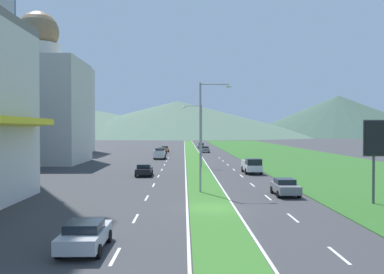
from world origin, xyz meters
name	(u,v)px	position (x,y,z in m)	size (l,w,h in m)	color
ground_plane	(211,209)	(0.00, 0.00, 0.00)	(600.00, 600.00, 0.00)	#38383A
grass_median	(193,156)	(0.00, 60.00, 0.03)	(3.20, 240.00, 0.06)	#387028
grass_verge_right	(290,156)	(20.60, 60.00, 0.03)	(24.00, 240.00, 0.06)	#2D6023
lane_dash_left_1	(115,256)	(-5.10, -11.70, 0.01)	(0.16, 2.80, 0.01)	silver
lane_dash_left_2	(136,218)	(-5.10, -3.40, 0.01)	(0.16, 2.80, 0.01)	silver
lane_dash_left_3	(147,198)	(-5.10, 4.90, 0.01)	(0.16, 2.80, 0.01)	silver
lane_dash_left_4	(154,185)	(-5.10, 13.20, 0.01)	(0.16, 2.80, 0.01)	silver
lane_dash_left_5	(158,176)	(-5.10, 21.50, 0.01)	(0.16, 2.80, 0.01)	silver
lane_dash_left_6	(162,170)	(-5.10, 29.81, 0.01)	(0.16, 2.80, 0.01)	silver
lane_dash_left_7	(164,165)	(-5.10, 38.11, 0.01)	(0.16, 2.80, 0.01)	silver
lane_dash_left_8	(167,161)	(-5.10, 46.41, 0.01)	(0.16, 2.80, 0.01)	silver
lane_dash_left_9	(168,158)	(-5.10, 54.71, 0.01)	(0.16, 2.80, 0.01)	silver
lane_dash_right_1	(339,255)	(5.10, -11.70, 0.01)	(0.16, 2.80, 0.01)	silver
lane_dash_right_2	(293,218)	(5.10, -3.40, 0.01)	(0.16, 2.80, 0.01)	silver
lane_dash_right_3	(268,198)	(5.10, 4.90, 0.01)	(0.16, 2.80, 0.01)	silver
lane_dash_right_4	(252,185)	(5.10, 13.20, 0.01)	(0.16, 2.80, 0.01)	silver
lane_dash_right_5	(242,176)	(5.10, 21.50, 0.01)	(0.16, 2.80, 0.01)	silver
lane_dash_right_6	(234,170)	(5.10, 29.81, 0.01)	(0.16, 2.80, 0.01)	silver
lane_dash_right_7	(228,165)	(5.10, 38.11, 0.01)	(0.16, 2.80, 0.01)	silver
lane_dash_right_8	(223,161)	(5.10, 46.41, 0.01)	(0.16, 2.80, 0.01)	silver
lane_dash_right_9	(219,158)	(5.10, 54.71, 0.01)	(0.16, 2.80, 0.01)	silver
edge_line_median_left	(185,156)	(-1.75, 60.00, 0.01)	(0.16, 240.00, 0.01)	silver
edge_line_median_right	(201,156)	(1.75, 60.00, 0.01)	(0.16, 240.00, 0.01)	silver
domed_building	(39,104)	(-26.54, 42.37, 10.01)	(14.85, 14.85, 25.57)	beige
midrise_colored	(53,109)	(-33.45, 73.41, 10.53)	(16.63, 16.63, 21.07)	silver
hill_far_left	(91,123)	(-71.47, 291.85, 10.14)	(208.98, 208.98, 20.28)	#516B56
hill_far_center	(178,119)	(-6.58, 288.95, 13.22)	(205.68, 205.68, 26.45)	#516B56
hill_far_right	(338,116)	(115.92, 296.41, 15.64)	(153.01, 153.01, 31.27)	#3D5647
street_lamp_near	(204,130)	(-0.19, 7.85, 5.69)	(2.92, 0.28, 9.97)	#99999E
street_lamp_mid	(199,131)	(0.37, 34.10, 5.42)	(3.00, 0.28, 9.42)	#99999E
car_0	(285,187)	(6.80, 6.00, 0.75)	(1.98, 4.26, 1.45)	slate
car_1	(85,235)	(-6.70, -10.63, 0.73)	(2.01, 4.42, 1.40)	#B2B2B7
car_2	(201,146)	(3.15, 97.57, 0.78)	(1.94, 4.31, 1.54)	slate
car_3	(165,149)	(-6.72, 77.56, 0.75)	(1.90, 4.07, 1.46)	#C6842D
car_4	(144,170)	(-6.87, 21.76, 0.75)	(1.99, 4.04, 1.47)	black
car_5	(205,149)	(3.25, 74.41, 0.79)	(1.99, 4.57, 1.52)	slate
car_6	(162,151)	(-6.99, 68.69, 0.77)	(1.92, 4.11, 1.51)	maroon
car_7	(160,152)	(-7.00, 61.26, 0.78)	(1.99, 4.64, 1.49)	#B2B2B7
pickup_truck_0	(252,166)	(6.87, 24.58, 0.98)	(2.18, 5.40, 2.00)	silver
pickup_truck_1	(160,154)	(-6.63, 52.36, 0.98)	(2.18, 5.40, 2.00)	silver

